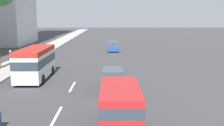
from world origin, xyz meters
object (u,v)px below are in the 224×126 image
Objects in this scene: minibus_lead at (36,62)px; pedestrian_by_tree at (11,57)px; car_second at (113,80)px; van_fifth at (120,106)px; car_fourth at (113,47)px.

minibus_lead reaches higher than pedestrian_by_tree.
car_second is 0.97× the size of van_fifth.
car_second is 2.52× the size of pedestrian_by_tree.
car_second reaches higher than car_fourth.
van_fifth is at bearing -177.73° from car_second.
van_fifth reaches higher than pedestrian_by_tree.
car_fourth is 0.96× the size of van_fifth.
pedestrian_by_tree is at bearing 49.74° from car_second.
car_fourth is at bearing -153.35° from pedestrian_by_tree.
minibus_lead is 13.81m from van_fifth.
van_fifth is (-31.68, -0.08, 0.59)m from car_fourth.
van_fifth is 2.59× the size of pedestrian_by_tree.
van_fifth is 21.29m from pedestrian_by_tree.
car_second is 23.93m from car_fourth.
minibus_lead is 7.51m from pedestrian_by_tree.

